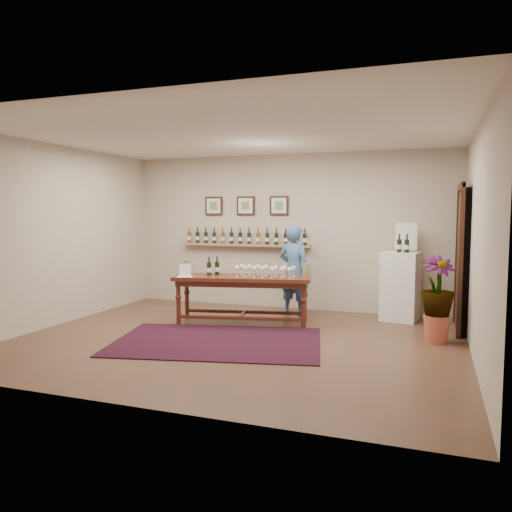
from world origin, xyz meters
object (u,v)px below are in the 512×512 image
(tasting_table, at_px, (242,283))
(person, at_px, (294,270))
(potted_plant, at_px, (437,299))
(display_pedestal, at_px, (400,286))

(tasting_table, distance_m, person, 1.07)
(tasting_table, relative_size, person, 1.45)
(potted_plant, bearing_deg, display_pedestal, 112.91)
(person, bearing_deg, display_pedestal, -158.28)
(display_pedestal, height_order, person, person)
(potted_plant, bearing_deg, person, 154.64)
(tasting_table, xyz_separation_m, display_pedestal, (2.33, 1.11, -0.09))
(display_pedestal, bearing_deg, potted_plant, -67.09)
(tasting_table, distance_m, potted_plant, 2.90)
(tasting_table, bearing_deg, potted_plant, -16.03)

